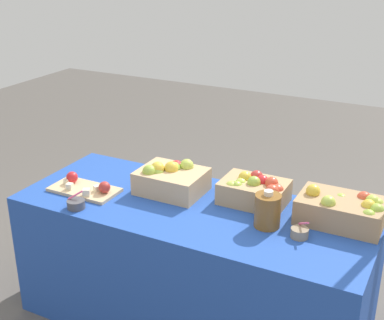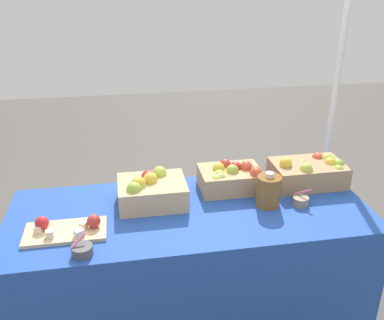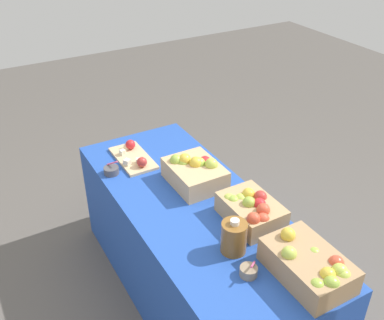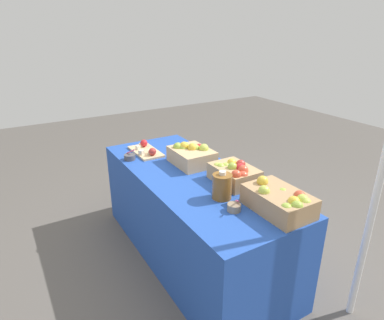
# 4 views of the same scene
# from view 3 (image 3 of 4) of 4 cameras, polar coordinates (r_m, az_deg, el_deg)

# --- Properties ---
(ground_plane) EXTENTS (10.00, 10.00, 0.00)m
(ground_plane) POSITION_cam_3_polar(r_m,az_deg,el_deg) (3.09, 0.33, -16.60)
(ground_plane) COLOR #56514C
(table) EXTENTS (1.90, 0.76, 0.74)m
(table) POSITION_cam_3_polar(r_m,az_deg,el_deg) (2.82, 0.35, -11.60)
(table) COLOR #234CAD
(table) RESTS_ON ground_plane
(apple_crate_left) EXTENTS (0.41, 0.27, 0.18)m
(apple_crate_left) POSITION_cam_3_polar(r_m,az_deg,el_deg) (2.18, 14.69, -12.80)
(apple_crate_left) COLOR tan
(apple_crate_left) RESTS_ON table
(apple_crate_middle) EXTENTS (0.35, 0.25, 0.16)m
(apple_crate_middle) POSITION_cam_3_polar(r_m,az_deg,el_deg) (2.44, 7.44, -6.21)
(apple_crate_middle) COLOR tan
(apple_crate_middle) RESTS_ON table
(apple_crate_right) EXTENTS (0.36, 0.28, 0.18)m
(apple_crate_right) POSITION_cam_3_polar(r_m,az_deg,el_deg) (2.72, 0.32, -1.48)
(apple_crate_right) COLOR tan
(apple_crate_right) RESTS_ON table
(cutting_board_front) EXTENTS (0.39, 0.20, 0.08)m
(cutting_board_front) POSITION_cam_3_polar(r_m,az_deg,el_deg) (2.99, -7.43, 0.43)
(cutting_board_front) COLOR #D1B284
(cutting_board_front) RESTS_ON table
(sample_bowl_near) EXTENTS (0.09, 0.09, 0.10)m
(sample_bowl_near) POSITION_cam_3_polar(r_m,az_deg,el_deg) (2.17, 7.19, -13.79)
(sample_bowl_near) COLOR gray
(sample_bowl_near) RESTS_ON table
(sample_bowl_mid) EXTENTS (0.09, 0.09, 0.09)m
(sample_bowl_mid) POSITION_cam_3_polar(r_m,az_deg,el_deg) (2.87, -10.18, -1.30)
(sample_bowl_mid) COLOR #4C4C51
(sample_bowl_mid) RESTS_ON table
(cider_jug) EXTENTS (0.13, 0.13, 0.19)m
(cider_jug) POSITION_cam_3_polar(r_m,az_deg,el_deg) (2.24, 5.33, -9.69)
(cider_jug) COLOR brown
(cider_jug) RESTS_ON table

